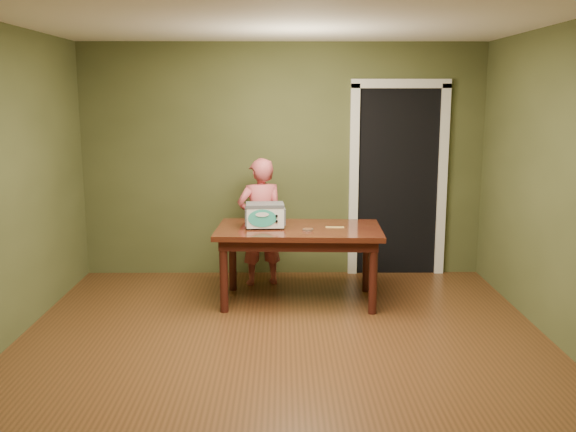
# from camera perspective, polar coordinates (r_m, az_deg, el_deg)

# --- Properties ---
(floor) EXTENTS (5.00, 5.00, 0.00)m
(floor) POSITION_cam_1_polar(r_m,az_deg,el_deg) (5.11, -0.42, -12.66)
(floor) COLOR #563118
(floor) RESTS_ON ground
(room_shell) EXTENTS (4.52, 5.02, 2.61)m
(room_shell) POSITION_cam_1_polar(r_m,az_deg,el_deg) (4.70, -0.45, 6.82)
(room_shell) COLOR #4E542D
(room_shell) RESTS_ON ground
(doorway) EXTENTS (1.10, 0.66, 2.25)m
(doorway) POSITION_cam_1_polar(r_m,az_deg,el_deg) (7.65, 9.34, 3.27)
(doorway) COLOR black
(doorway) RESTS_ON ground
(dining_table) EXTENTS (1.64, 0.97, 0.75)m
(dining_table) POSITION_cam_1_polar(r_m,az_deg,el_deg) (6.29, 0.97, -1.92)
(dining_table) COLOR #35120C
(dining_table) RESTS_ON floor
(toy_oven) EXTENTS (0.40, 0.29, 0.24)m
(toy_oven) POSITION_cam_1_polar(r_m,az_deg,el_deg) (6.25, -2.07, 0.14)
(toy_oven) COLOR #4C4F54
(toy_oven) RESTS_ON dining_table
(baking_pan) EXTENTS (0.10, 0.10, 0.02)m
(baking_pan) POSITION_cam_1_polar(r_m,az_deg,el_deg) (6.12, 1.77, -1.22)
(baking_pan) COLOR silver
(baking_pan) RESTS_ON dining_table
(spatula) EXTENTS (0.18, 0.03, 0.01)m
(spatula) POSITION_cam_1_polar(r_m,az_deg,el_deg) (6.28, 4.19, -1.00)
(spatula) COLOR #E7CC64
(spatula) RESTS_ON dining_table
(child) EXTENTS (0.57, 0.44, 1.37)m
(child) POSITION_cam_1_polar(r_m,az_deg,el_deg) (6.88, -2.45, -0.53)
(child) COLOR #C24F56
(child) RESTS_ON floor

